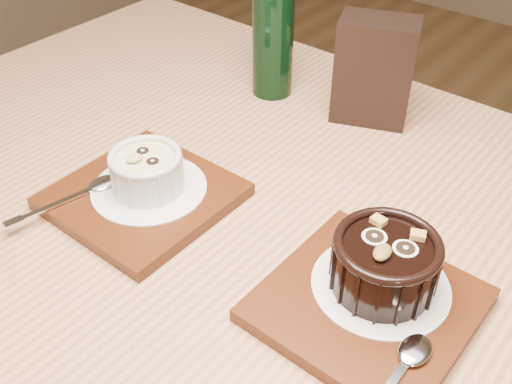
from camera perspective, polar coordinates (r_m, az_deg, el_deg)
table at (r=0.71m, az=1.27°, el=-9.06°), size 1.20×0.81×0.75m
tray_left at (r=0.69m, az=-10.69°, el=-0.40°), size 0.18×0.18×0.01m
doily_left at (r=0.69m, az=-10.14°, el=0.37°), size 0.13×0.13×0.00m
ramekin_white at (r=0.67m, az=-10.39°, el=2.11°), size 0.08×0.08×0.05m
spoon_left at (r=0.69m, az=-16.84°, el=-0.26°), size 0.05×0.14×0.01m
tray_right at (r=0.57m, az=10.51°, el=-10.51°), size 0.18×0.18×0.01m
doily_right at (r=0.58m, az=11.77°, el=-8.67°), size 0.13×0.13×0.00m
ramekin_dark at (r=0.56m, az=12.18°, el=-6.47°), size 0.10×0.10×0.06m
spoon_right at (r=0.51m, az=13.08°, el=-16.88°), size 0.03×0.13×0.01m
condiment_stand at (r=0.81m, az=11.20°, el=11.26°), size 0.12×0.09×0.14m
green_bottle at (r=0.86m, az=1.63°, el=14.45°), size 0.06×0.06×0.22m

